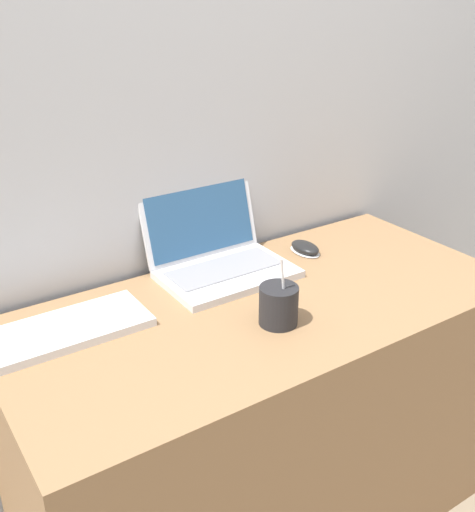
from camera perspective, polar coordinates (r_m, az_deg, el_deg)
name	(u,v)px	position (r m, az deg, el deg)	size (l,w,h in m)	color
wall_back	(190,68)	(1.60, -4.51, 17.43)	(7.00, 0.04, 2.50)	silver
desk	(263,418)	(1.70, 2.48, -15.17)	(1.30, 0.61, 0.73)	#936D47
laptop	(217,254)	(1.62, -1.92, 0.21)	(0.35, 0.29, 0.23)	silver
drink_cup	(279,304)	(1.38, 3.94, -4.63)	(0.09, 0.09, 0.17)	#232326
computer_mouse	(305,248)	(1.76, 6.45, 0.75)	(0.07, 0.11, 0.03)	white
external_keyboard	(58,332)	(1.41, -16.76, -6.97)	(0.41, 0.17, 0.02)	silver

